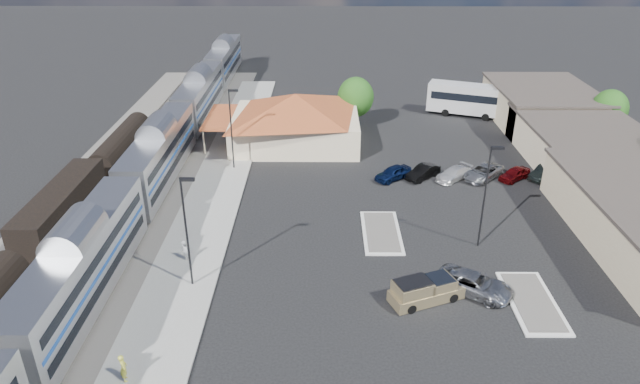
{
  "coord_description": "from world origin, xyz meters",
  "views": [
    {
      "loc": [
        -1.12,
        -41.57,
        25.27
      ],
      "look_at": [
        -1.43,
        4.48,
        2.8
      ],
      "focal_mm": 32.0,
      "sensor_mm": 36.0,
      "label": 1
    }
  ],
  "objects_px": {
    "station_depot": "(295,119)",
    "coach_bus": "(478,99)",
    "suv": "(474,284)",
    "pickup_truck": "(427,290)"
  },
  "relations": [
    {
      "from": "station_depot",
      "to": "coach_bus",
      "type": "xyz_separation_m",
      "value": [
        24.64,
        10.29,
        -0.63
      ]
    },
    {
      "from": "suv",
      "to": "coach_bus",
      "type": "xyz_separation_m",
      "value": [
        10.04,
        41.03,
        1.73
      ]
    },
    {
      "from": "station_depot",
      "to": "suv",
      "type": "relative_size",
      "value": 3.27
    },
    {
      "from": "station_depot",
      "to": "pickup_truck",
      "type": "bearing_deg",
      "value": -71.02
    },
    {
      "from": "pickup_truck",
      "to": "suv",
      "type": "height_order",
      "value": "pickup_truck"
    },
    {
      "from": "suv",
      "to": "coach_bus",
      "type": "relative_size",
      "value": 0.41
    },
    {
      "from": "station_depot",
      "to": "suv",
      "type": "bearing_deg",
      "value": -64.6
    },
    {
      "from": "suv",
      "to": "station_depot",
      "type": "bearing_deg",
      "value": 59.46
    },
    {
      "from": "suv",
      "to": "pickup_truck",
      "type": "bearing_deg",
      "value": 138.92
    },
    {
      "from": "station_depot",
      "to": "pickup_truck",
      "type": "distance_m",
      "value": 33.62
    }
  ]
}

